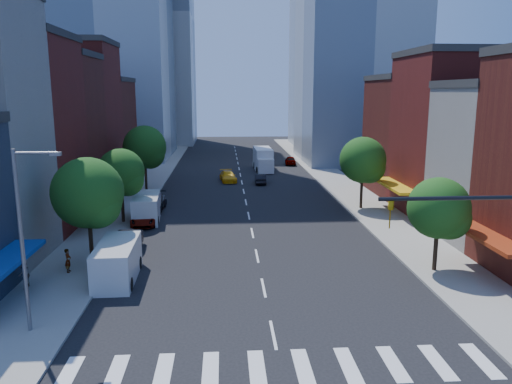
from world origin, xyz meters
The scene contains 29 objects.
ground centered at (0.00, 0.00, 0.00)m, with size 220.00×220.00×0.00m, color black.
sidewalk_left centered at (-12.50, 40.00, 0.07)m, with size 5.00×120.00×0.15m, color gray.
sidewalk_right centered at (12.50, 40.00, 0.07)m, with size 5.00×120.00×0.15m, color gray.
crosswalk centered at (0.00, -3.00, 0.01)m, with size 19.00×3.00×0.01m, color silver.
bldg_left_2 centered at (-21.00, 20.50, 8.00)m, with size 12.00×9.00×16.00m, color maroon.
bldg_left_3 centered at (-21.00, 29.00, 7.50)m, with size 12.00×8.00×15.00m, color #511814.
bldg_left_4 centered at (-21.00, 37.50, 8.50)m, with size 12.00×9.00×17.00m, color maroon.
bldg_left_5 centered at (-21.00, 47.00, 6.50)m, with size 12.00×10.00×13.00m, color #511814.
bldg_right_2 centered at (21.00, 24.00, 7.50)m, with size 12.00×10.00×15.00m, color maroon.
bldg_right_3 centered at (21.00, 34.00, 6.50)m, with size 12.00×10.00×13.00m, color #511814.
tower_far_w centered at (-18.00, 95.00, 28.00)m, with size 18.00×18.00×56.00m, color #9EA5AD.
streetlight centered at (-11.81, 1.00, 5.28)m, with size 2.25×0.25×9.00m.
tree_left_near centered at (-11.35, 10.92, 4.87)m, with size 4.80×4.80×7.30m.
tree_left_mid centered at (-11.35, 21.92, 4.53)m, with size 4.20×4.20×6.65m.
tree_left_far centered at (-11.35, 35.92, 5.20)m, with size 5.00×5.00×7.75m.
tree_right_near centered at (11.65, 7.92, 4.19)m, with size 4.00×4.00×6.20m.
tree_right_far centered at (11.65, 25.92, 4.86)m, with size 4.60×4.60×7.20m.
parked_car_front centered at (-9.50, 7.92, 0.82)m, with size 1.93×4.79×1.63m, color silver.
parked_car_second centered at (-9.50, 13.40, 0.76)m, with size 1.61×4.62×1.52m, color black.
parked_car_third centered at (-9.50, 21.39, 0.64)m, with size 2.12×4.60×1.28m, color #999999.
parked_car_rear centered at (-9.50, 26.59, 0.81)m, with size 2.27×5.59×1.62m, color black.
cargo_van_near centered at (-9.11, 7.78, 1.20)m, with size 2.46×5.77×2.43m.
cargo_van_far centered at (-9.49, 22.74, 1.20)m, with size 2.66×5.82×2.42m.
taxi centered at (-1.80, 42.78, 0.69)m, with size 1.92×4.73×1.37m, color #FCB20D.
traffic_car_oncoming centered at (2.37, 41.06, 0.64)m, with size 1.36×3.91×1.29m, color black.
traffic_car_far centered at (8.50, 57.65, 0.71)m, with size 1.67×4.16×1.42m, color #999999.
box_truck centered at (3.63, 52.28, 1.56)m, with size 2.72×8.27×3.31m.
pedestrian_near centered at (-12.54, 9.14, 0.94)m, with size 0.58×0.38×1.58m, color #999999.
pedestrian_far centered at (-14.32, 6.47, 1.00)m, with size 0.83×0.64×1.70m, color #999999.
Camera 1 is at (-2.30, -22.52, 11.73)m, focal length 35.00 mm.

